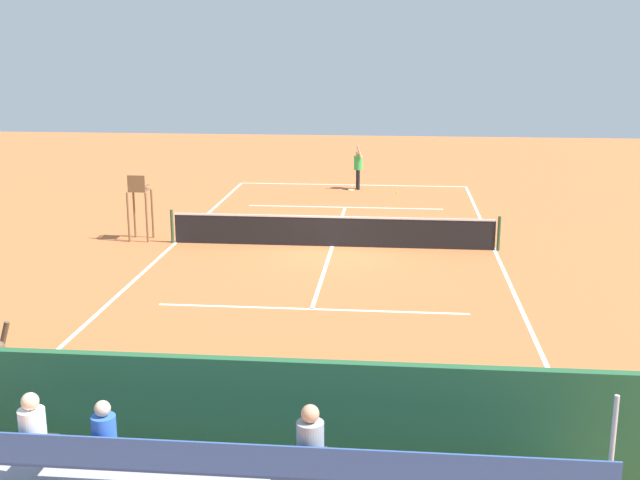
% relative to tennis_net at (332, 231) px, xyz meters
% --- Properties ---
extents(ground_plane, '(60.00, 60.00, 0.00)m').
position_rel_tennis_net_xyz_m(ground_plane, '(0.00, 0.00, -0.50)').
color(ground_plane, '#BC6033').
extents(court_line_markings, '(10.10, 22.20, 0.01)m').
position_rel_tennis_net_xyz_m(court_line_markings, '(0.00, -0.04, -0.50)').
color(court_line_markings, white).
rests_on(court_line_markings, ground).
extents(tennis_net, '(10.30, 0.10, 1.07)m').
position_rel_tennis_net_xyz_m(tennis_net, '(0.00, 0.00, 0.00)').
color(tennis_net, black).
rests_on(tennis_net, ground).
extents(backdrop_wall, '(18.00, 0.16, 2.00)m').
position_rel_tennis_net_xyz_m(backdrop_wall, '(0.00, 14.00, 0.50)').
color(backdrop_wall, '#235633').
rests_on(backdrop_wall, ground).
extents(bleacher_stand, '(9.06, 2.40, 2.48)m').
position_rel_tennis_net_xyz_m(bleacher_stand, '(0.18, 15.37, 0.43)').
color(bleacher_stand, '#B2B2B7').
rests_on(bleacher_stand, ground).
extents(umpire_chair, '(0.67, 0.67, 2.14)m').
position_rel_tennis_net_xyz_m(umpire_chair, '(6.20, -0.21, 0.81)').
color(umpire_chair, brown).
rests_on(umpire_chair, ground).
extents(courtside_bench, '(1.80, 0.40, 0.93)m').
position_rel_tennis_net_xyz_m(courtside_bench, '(-2.34, 13.27, 0.06)').
color(courtside_bench, '#33383D').
rests_on(courtside_bench, ground).
extents(equipment_bag, '(0.90, 0.36, 0.36)m').
position_rel_tennis_net_xyz_m(equipment_bag, '(-0.34, 13.40, -0.32)').
color(equipment_bag, '#B22D2D').
rests_on(equipment_bag, ground).
extents(tennis_player, '(0.43, 0.55, 1.93)m').
position_rel_tennis_net_xyz_m(tennis_player, '(-0.30, -9.98, 0.51)').
color(tennis_player, black).
rests_on(tennis_player, ground).
extents(tennis_racket, '(0.58, 0.40, 0.03)m').
position_rel_tennis_net_xyz_m(tennis_racket, '(-0.01, -9.69, -0.49)').
color(tennis_racket, black).
rests_on(tennis_racket, ground).
extents(tennis_ball_near, '(0.07, 0.07, 0.07)m').
position_rel_tennis_net_xyz_m(tennis_ball_near, '(-1.99, -9.18, -0.47)').
color(tennis_ball_near, '#CCDB33').
rests_on(tennis_ball_near, ground).
extents(line_judge, '(0.37, 0.53, 1.93)m').
position_rel_tennis_net_xyz_m(line_judge, '(4.24, 12.89, 0.51)').
color(line_judge, '#232328').
rests_on(line_judge, ground).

